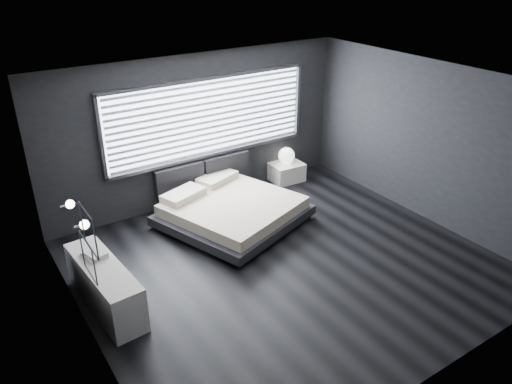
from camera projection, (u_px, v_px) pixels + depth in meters
room at (289, 183)px, 7.16m from camera, size 6.04×6.00×2.80m
window at (210, 118)px, 9.18m from camera, size 4.14×0.09×1.52m
headboard at (203, 173)px, 9.49m from camera, size 1.96×0.16×0.52m
sconce_near at (84, 225)px, 5.68m from camera, size 0.18×0.11×0.11m
sconce_far at (70, 204)px, 6.13m from camera, size 0.18×0.11×0.11m
wall_art_upper at (89, 231)px, 5.08m from camera, size 0.01×0.48×0.48m
wall_art_lower at (88, 258)px, 5.47m from camera, size 0.01×0.48×0.48m
bed at (232, 209)px, 8.84m from camera, size 2.73×2.67×0.56m
nightstand at (286, 172)px, 10.48m from camera, size 0.68×0.58×0.38m
orb_lamp at (286, 155)px, 10.34m from camera, size 0.34×0.34×0.34m
dresser at (105, 286)px, 6.73m from camera, size 0.59×1.69×0.66m
book_stack at (95, 254)px, 6.77m from camera, size 0.31×0.38×0.07m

